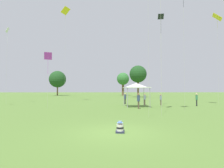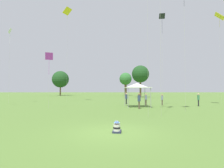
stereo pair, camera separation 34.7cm
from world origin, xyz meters
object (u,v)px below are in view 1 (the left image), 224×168
Objects in this scene: person_standing_2 at (145,98)px; distant_tree_2 at (123,79)px; kite_3 at (48,58)px; distant_tree_0 at (138,74)px; person_standing_4 at (138,100)px; seated_toddler at (120,128)px; person_standing_1 at (197,98)px; kite_7 at (65,13)px; person_standing_3 at (125,98)px; person_standing_0 at (161,99)px; kite_0 at (217,19)px; distant_tree_1 at (58,79)px; kite_2 at (7,34)px; kite_4 at (161,22)px; canopy_tent at (136,86)px.

person_standing_2 is 0.18× the size of distant_tree_2.
distant_tree_0 is (16.38, 30.86, 0.82)m from kite_3.
person_standing_4 is 11.94m from kite_3.
person_standing_1 is (11.50, 14.42, 0.81)m from seated_toddler.
seated_toddler is at bearing -95.31° from distant_tree_2.
kite_7 is at bearing -111.68° from distant_tree_2.
distant_tree_0 is at bearing 179.57° from person_standing_3.
kite_0 reaches higher than person_standing_0.
person_standing_0 is 0.18× the size of distant_tree_2.
person_standing_0 is 0.24× the size of kite_3.
person_standing_1 is 10.02m from person_standing_3.
kite_7 is 39.64m from distant_tree_2.
distant_tree_0 reaches higher than distant_tree_2.
kite_7 is at bearing 141.21° from kite_0.
distant_tree_2 reaches higher than person_standing_2.
distant_tree_1 is (-24.73, 42.67, 5.36)m from person_standing_2.
kite_2 reaches higher than person_standing_3.
distant_tree_0 reaches higher than person_standing_2.
kite_4 is 52.19m from distant_tree_1.
person_standing_1 is 8.64m from canopy_tent.
distant_tree_1 is at bearing -135.13° from person_standing_4.
distant_tree_1 reaches higher than distant_tree_0.
person_standing_2 is 0.95× the size of person_standing_3.
kite_4 is 18.73m from kite_7.
person_standing_3 is 42.00m from distant_tree_2.
person_standing_4 reaches higher than person_standing_2.
kite_0 is at bearing 51.80° from seated_toddler.
person_standing_4 is 0.55× the size of canopy_tent.
canopy_tent is at bearing 83.39° from seated_toddler.
person_standing_2 is at bearing 79.87° from seated_toddler.
kite_2 reaches higher than seated_toddler.
kite_0 is (12.27, 2.15, 9.82)m from canopy_tent.
person_standing_4 is (-8.51, -3.13, 0.03)m from person_standing_1.
kite_0 reaches higher than person_standing_4.
seated_toddler is 17.98m from person_standing_3.
person_standing_1 is 6.96m from person_standing_2.
canopy_tent is at bearing 26.97° from person_standing_3.
kite_2 is (-23.85, 3.57, 10.36)m from person_standing_0.
distant_tree_1 is (-12.12, 46.86, 0.23)m from kite_3.
kite_3 is at bearing -172.75° from canopy_tent.
kite_7 reaches higher than kite_3.
distant_tree_1 is (-3.09, 39.61, -4.99)m from kite_2.
person_standing_1 is at bearing 109.52° from kite_2.
kite_2 is 1.83× the size of kite_3.
person_standing_1 is 0.18× the size of distant_tree_1.
person_standing_4 is at bearing 115.08° from kite_7.
kite_7 is (-15.29, 9.43, 5.30)m from kite_4.
distant_tree_2 is at bearing -129.41° from kite_7.
distant_tree_0 is (6.48, 25.11, 5.89)m from person_standing_3.
person_standing_4 is (-4.01, -4.49, 0.12)m from person_standing_0.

